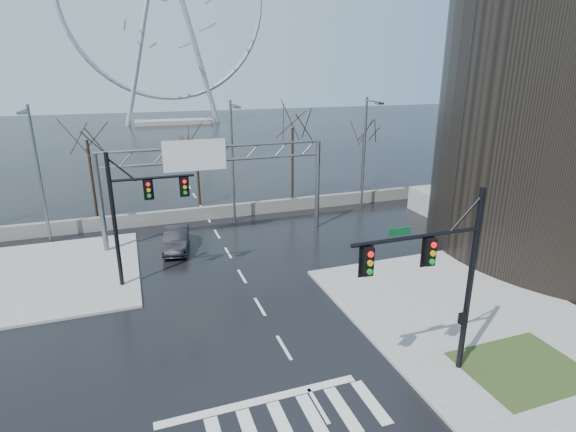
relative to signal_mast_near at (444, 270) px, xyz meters
name	(u,v)px	position (x,y,z in m)	size (l,w,h in m)	color
ground	(284,347)	(-5.14, 4.04, -4.87)	(260.00, 260.00, 0.00)	black
sidewalk_right_ext	(438,293)	(4.86, 6.04, -4.80)	(12.00, 10.00, 0.15)	gray
sidewalk_far	(54,275)	(-16.14, 16.04, -4.80)	(10.00, 12.00, 0.15)	gray
grass_strip	(523,368)	(3.86, -0.96, -4.72)	(5.00, 4.00, 0.02)	#2D3F1A
barrier_wall	(208,213)	(-5.14, 24.04, -4.32)	(52.00, 0.50, 1.10)	slate
signal_mast_near	(444,270)	(0.00, 0.00, 0.00)	(5.52, 0.41, 8.00)	black
signal_mast_far	(134,207)	(-11.01, 13.00, -0.04)	(4.72, 0.41, 8.00)	black
sign_gantry	(211,172)	(-5.52, 19.00, 0.31)	(16.36, 0.40, 7.60)	slate
streetlight_left	(37,165)	(-17.14, 22.20, 1.01)	(0.50, 2.55, 10.00)	slate
streetlight_mid	(233,153)	(-3.14, 22.20, 1.01)	(0.50, 2.55, 10.00)	slate
streetlight_right	(366,145)	(8.86, 22.20, 1.01)	(0.50, 2.55, 10.00)	slate
tree_left	(88,149)	(-14.14, 27.54, 1.10)	(3.75, 3.75, 7.50)	black
tree_center	(196,151)	(-5.14, 28.54, 0.30)	(3.25, 3.25, 6.50)	black
tree_right	(292,136)	(3.86, 27.54, 1.34)	(3.90, 3.90, 7.80)	black
tree_far_right	(364,140)	(11.86, 28.04, 0.54)	(3.40, 3.40, 6.80)	black
ferris_wheel	(165,4)	(-0.14, 99.04, 21.26)	(45.00, 6.00, 50.91)	gray
car	(176,239)	(-8.45, 17.89, -4.11)	(1.61, 4.63, 1.53)	black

